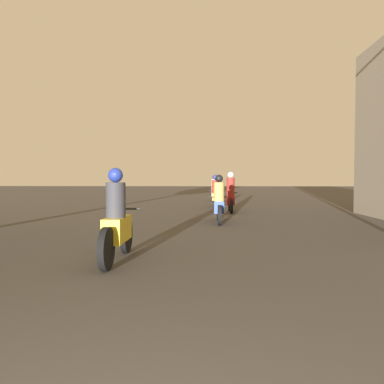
{
  "coord_description": "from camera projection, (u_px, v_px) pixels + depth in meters",
  "views": [
    {
      "loc": [
        0.33,
        -0.78,
        1.39
      ],
      "look_at": [
        -0.5,
        17.2,
        0.7
      ],
      "focal_mm": 35.0,
      "sensor_mm": 36.0,
      "label": 1
    }
  ],
  "objects": [
    {
      "name": "motorcycle_yellow",
      "position": [
        117.0,
        224.0,
        6.2
      ],
      "size": [
        0.6,
        2.0,
        1.55
      ],
      "rotation": [
        0.0,
        0.0,
        0.11
      ],
      "color": "black",
      "rests_on": "ground_plane"
    },
    {
      "name": "motorcycle_blue",
      "position": [
        219.0,
        203.0,
        11.56
      ],
      "size": [
        0.6,
        2.02,
        1.48
      ],
      "rotation": [
        0.0,
        0.0,
        -0.08
      ],
      "color": "black",
      "rests_on": "ground_plane"
    },
    {
      "name": "motorcycle_red",
      "position": [
        230.0,
        196.0,
        15.05
      ],
      "size": [
        0.6,
        1.92,
        1.62
      ],
      "rotation": [
        0.0,
        0.0,
        0.08
      ],
      "color": "black",
      "rests_on": "ground_plane"
    },
    {
      "name": "motorcycle_orange",
      "position": [
        215.0,
        194.0,
        17.76
      ],
      "size": [
        0.6,
        2.09,
        1.52
      ],
      "rotation": [
        0.0,
        0.0,
        0.0
      ],
      "color": "black",
      "rests_on": "ground_plane"
    },
    {
      "name": "motorcycle_white",
      "position": [
        214.0,
        191.0,
        22.01
      ],
      "size": [
        0.6,
        2.0,
        1.54
      ],
      "rotation": [
        0.0,
        0.0,
        -0.11
      ],
      "color": "black",
      "rests_on": "ground_plane"
    }
  ]
}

